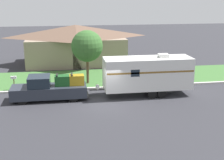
# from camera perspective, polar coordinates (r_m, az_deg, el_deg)

# --- Properties ---
(ground_plane) EXTENTS (120.00, 120.00, 0.00)m
(ground_plane) POSITION_cam_1_polar(r_m,az_deg,el_deg) (24.29, -1.17, -4.16)
(ground_plane) COLOR #2D2D33
(curb_strip) EXTENTS (80.00, 0.30, 0.14)m
(curb_strip) POSITION_cam_1_polar(r_m,az_deg,el_deg) (27.79, -2.22, -1.44)
(curb_strip) COLOR beige
(curb_strip) RESTS_ON ground_plane
(lawn_strip) EXTENTS (80.00, 7.00, 0.03)m
(lawn_strip) POSITION_cam_1_polar(r_m,az_deg,el_deg) (31.30, -3.01, 0.41)
(lawn_strip) COLOR #3D6B33
(lawn_strip) RESTS_ON ground_plane
(house_across_street) EXTENTS (12.24, 7.50, 4.60)m
(house_across_street) POSITION_cam_1_polar(r_m,az_deg,el_deg) (37.89, -6.64, 6.65)
(house_across_street) COLOR gray
(house_across_street) RESTS_ON ground_plane
(pickup_truck) EXTENTS (6.02, 1.99, 2.06)m
(pickup_truck) POSITION_cam_1_polar(r_m,az_deg,el_deg) (25.21, -11.34, -1.56)
(pickup_truck) COLOR black
(pickup_truck) RESTS_ON ground_plane
(travel_trailer) EXTENTS (8.43, 2.27, 3.43)m
(travel_trailer) POSITION_cam_1_polar(r_m,az_deg,el_deg) (25.81, 6.52, 1.25)
(travel_trailer) COLOR black
(travel_trailer) RESTS_ON ground_plane
(mailbox) EXTENTS (0.48, 0.20, 1.25)m
(mailbox) POSITION_cam_1_polar(r_m,az_deg,el_deg) (28.46, -17.53, 0.11)
(mailbox) COLOR brown
(mailbox) RESTS_ON ground_plane
(tree_in_yard) EXTENTS (2.90, 2.90, 5.00)m
(tree_in_yard) POSITION_cam_1_polar(r_m,az_deg,el_deg) (28.72, -4.58, 6.19)
(tree_in_yard) COLOR brown
(tree_in_yard) RESTS_ON ground_plane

